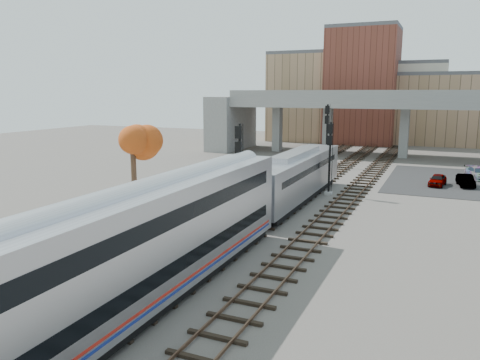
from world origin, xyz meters
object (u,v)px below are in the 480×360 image
Objects in this scene: signal_mast_mid at (329,160)px; car_c at (478,173)px; car_a at (438,180)px; coach at (133,252)px; signal_mast_far at (327,135)px; signal_mast_near at (239,173)px; car_b at (466,181)px; tree at (133,145)px; locomotive at (296,175)px.

signal_mast_mid is 19.43m from car_c.
coach is at bearing -99.03° from car_a.
signal_mast_mid is (2.00, 26.33, 0.40)m from coach.
coach is at bearing -87.16° from signal_mast_far.
signal_mast_near is at bearing -115.67° from car_a.
car_b is (13.54, 35.50, -2.16)m from coach.
car_c reaches higher than car_b.
car_b is at bearing 38.35° from tree.
locomotive is 2.71× the size of signal_mast_near.
tree is (-13.51, -10.65, 1.88)m from signal_mast_mid.
signal_mast_mid is 16.60m from signal_mast_far.
locomotive is 19.97m from signal_mast_far.
signal_mast_mid is 12.65m from car_a.
car_b is at bearing 43.61° from locomotive.
car_c is at bearing 64.36° from car_a.
coach is 3.78× the size of signal_mast_mid.
locomotive is 4.46× the size of car_c.
coach is 6.94× the size of car_b.
tree is (-9.41, 0.15, 1.59)m from signal_mast_near.
signal_mast_near is at bearing -0.94° from tree.
locomotive is at bearing 90.00° from coach.
signal_mast_far is (-2.10, 42.39, 1.18)m from coach.
coach reaches higher than car_c.
tree is at bearing -131.12° from car_a.
car_c reaches higher than car_a.
signal_mast_far is at bearing 90.00° from signal_mast_near.
coach is 26.41m from signal_mast_mid.
signal_mast_near reaches higher than tree.
locomotive reaches higher than car_a.
coach reaches higher than car_a.
coach is at bearing -90.00° from locomotive.
tree is 1.60× the size of car_c.
car_b is (25.05, 19.82, -4.44)m from tree.
signal_mast_far is at bearing 96.06° from locomotive.
coach is at bearing -94.34° from signal_mast_mid.
coach is 42.46m from signal_mast_far.
car_c is (17.02, -1.78, -3.32)m from signal_mast_far.
locomotive is 4.33m from signal_mast_mid.
car_b is at bearing 51.93° from signal_mast_near.
signal_mast_near reaches higher than car_c.
signal_mast_far is 2.15× the size of car_b.
signal_mast_near is 23.51m from car_a.
car_b is (15.64, 19.97, -2.85)m from signal_mast_near.
coach is 19.59m from tree.
car_c is at bearing 65.75° from car_b.
car_b is at bearing 69.12° from coach.
signal_mast_far is 17.43m from car_c.
tree is 29.89m from car_a.
signal_mast_far is at bearing 70.59° from tree.
tree is at bearing -141.76° from signal_mast_mid.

